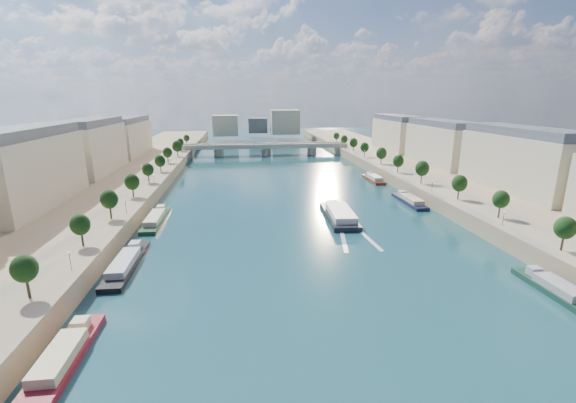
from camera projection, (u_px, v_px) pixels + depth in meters
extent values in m
plane|color=#0B3033|center=(287.00, 199.00, 152.49)|extent=(700.00, 700.00, 0.00)
cube|color=#9E8460|center=(95.00, 198.00, 143.21)|extent=(44.00, 520.00, 5.00)
cube|color=#9E8460|center=(458.00, 187.00, 160.46)|extent=(44.00, 520.00, 5.00)
cube|color=gray|center=(136.00, 190.00, 144.33)|extent=(14.00, 520.00, 0.10)
cube|color=gray|center=(424.00, 182.00, 157.99)|extent=(14.00, 520.00, 0.10)
cylinder|color=#382B1E|center=(26.00, 292.00, 65.60)|extent=(0.50, 0.50, 3.82)
ellipsoid|color=black|center=(22.00, 273.00, 64.65)|extent=(4.80, 4.80, 5.52)
cylinder|color=#382B1E|center=(81.00, 241.00, 88.57)|extent=(0.50, 0.50, 3.82)
ellipsoid|color=black|center=(78.00, 226.00, 87.62)|extent=(4.80, 4.80, 5.52)
cylinder|color=#382B1E|center=(113.00, 211.00, 111.54)|extent=(0.50, 0.50, 3.82)
ellipsoid|color=black|center=(112.00, 199.00, 110.59)|extent=(4.80, 4.80, 5.52)
cylinder|color=#382B1E|center=(134.00, 192.00, 134.51)|extent=(0.50, 0.50, 3.82)
ellipsoid|color=black|center=(133.00, 182.00, 133.56)|extent=(4.80, 4.80, 5.52)
cylinder|color=#382B1E|center=(150.00, 178.00, 157.48)|extent=(0.50, 0.50, 3.82)
ellipsoid|color=black|center=(149.00, 169.00, 156.54)|extent=(4.80, 4.80, 5.52)
cylinder|color=#382B1E|center=(161.00, 168.00, 180.45)|extent=(0.50, 0.50, 3.82)
ellipsoid|color=black|center=(160.00, 160.00, 179.51)|extent=(4.80, 4.80, 5.52)
cylinder|color=#382B1E|center=(170.00, 160.00, 203.43)|extent=(0.50, 0.50, 3.82)
ellipsoid|color=black|center=(169.00, 153.00, 202.48)|extent=(4.80, 4.80, 5.52)
cylinder|color=#382B1E|center=(177.00, 153.00, 226.40)|extent=(0.50, 0.50, 3.82)
ellipsoid|color=black|center=(176.00, 147.00, 225.45)|extent=(4.80, 4.80, 5.52)
cylinder|color=#382B1E|center=(182.00, 148.00, 249.37)|extent=(0.50, 0.50, 3.82)
ellipsoid|color=black|center=(182.00, 142.00, 248.42)|extent=(4.80, 4.80, 5.52)
cylinder|color=#382B1E|center=(187.00, 144.00, 272.34)|extent=(0.50, 0.50, 3.82)
ellipsoid|color=black|center=(187.00, 138.00, 271.40)|extent=(4.80, 4.80, 5.52)
cylinder|color=#382B1E|center=(569.00, 245.00, 86.43)|extent=(0.50, 0.50, 3.82)
ellipsoid|color=black|center=(572.00, 230.00, 85.48)|extent=(4.80, 4.80, 5.52)
cylinder|color=#382B1E|center=(500.00, 214.00, 109.40)|extent=(0.50, 0.50, 3.82)
ellipsoid|color=black|center=(502.00, 201.00, 108.45)|extent=(4.80, 4.80, 5.52)
cylinder|color=#382B1E|center=(454.00, 193.00, 132.37)|extent=(0.50, 0.50, 3.82)
ellipsoid|color=black|center=(456.00, 183.00, 131.42)|extent=(4.80, 4.80, 5.52)
cylinder|color=#382B1E|center=(422.00, 179.00, 155.34)|extent=(0.50, 0.50, 3.82)
ellipsoid|color=black|center=(423.00, 170.00, 154.40)|extent=(4.80, 4.80, 5.52)
cylinder|color=#382B1E|center=(399.00, 168.00, 178.32)|extent=(0.50, 0.50, 3.82)
ellipsoid|color=black|center=(399.00, 161.00, 177.37)|extent=(4.80, 4.80, 5.52)
cylinder|color=#382B1E|center=(380.00, 160.00, 201.29)|extent=(0.50, 0.50, 3.82)
ellipsoid|color=black|center=(381.00, 153.00, 200.34)|extent=(4.80, 4.80, 5.52)
cylinder|color=#382B1E|center=(366.00, 154.00, 224.26)|extent=(0.50, 0.50, 3.82)
ellipsoid|color=black|center=(366.00, 148.00, 223.31)|extent=(4.80, 4.80, 5.52)
cylinder|color=#382B1E|center=(354.00, 148.00, 247.23)|extent=(0.50, 0.50, 3.82)
ellipsoid|color=black|center=(354.00, 143.00, 246.28)|extent=(4.80, 4.80, 5.52)
cylinder|color=#382B1E|center=(344.00, 144.00, 270.20)|extent=(0.50, 0.50, 3.82)
ellipsoid|color=black|center=(344.00, 139.00, 269.26)|extent=(4.80, 4.80, 5.52)
cylinder|color=#382B1E|center=(336.00, 140.00, 293.18)|extent=(0.50, 0.50, 3.82)
ellipsoid|color=black|center=(336.00, 136.00, 292.23)|extent=(4.80, 4.80, 5.52)
cylinder|color=black|center=(70.00, 262.00, 77.36)|extent=(0.14, 0.14, 4.00)
sphere|color=#FFE5B2|center=(69.00, 252.00, 76.80)|extent=(0.36, 0.36, 0.36)
cylinder|color=black|center=(126.00, 207.00, 115.64)|extent=(0.14, 0.14, 4.00)
sphere|color=#FFE5B2|center=(125.00, 200.00, 115.09)|extent=(0.36, 0.36, 0.36)
cylinder|color=black|center=(154.00, 180.00, 153.93)|extent=(0.14, 0.14, 4.00)
sphere|color=#FFE5B2|center=(153.00, 174.00, 153.38)|extent=(0.36, 0.36, 0.36)
cylinder|color=black|center=(171.00, 163.00, 192.22)|extent=(0.14, 0.14, 4.00)
sphere|color=#FFE5B2|center=(170.00, 159.00, 191.66)|extent=(0.36, 0.36, 0.36)
cylinder|color=black|center=(182.00, 152.00, 230.50)|extent=(0.14, 0.14, 4.00)
sphere|color=#FFE5B2|center=(182.00, 148.00, 229.95)|extent=(0.36, 0.36, 0.36)
cylinder|color=black|center=(503.00, 219.00, 104.29)|extent=(0.14, 0.14, 4.00)
sphere|color=#FFE5B2|center=(504.00, 212.00, 103.74)|extent=(0.36, 0.36, 0.36)
cylinder|color=black|center=(432.00, 186.00, 142.58)|extent=(0.14, 0.14, 4.00)
sphere|color=#FFE5B2|center=(433.00, 181.00, 142.02)|extent=(0.36, 0.36, 0.36)
cylinder|color=black|center=(391.00, 167.00, 180.86)|extent=(0.14, 0.14, 4.00)
sphere|color=#FFE5B2|center=(391.00, 163.00, 180.31)|extent=(0.36, 0.36, 0.36)
cylinder|color=black|center=(364.00, 155.00, 219.15)|extent=(0.14, 0.14, 4.00)
sphere|color=#FFE5B2|center=(365.00, 151.00, 218.60)|extent=(0.36, 0.36, 0.36)
cylinder|color=black|center=(346.00, 146.00, 257.44)|extent=(0.14, 0.14, 4.00)
sphere|color=#FFE5B2|center=(346.00, 143.00, 256.88)|extent=(0.36, 0.36, 0.36)
cube|color=beige|center=(28.00, 175.00, 122.09)|extent=(16.00, 52.00, 20.00)
cube|color=#474C54|center=(21.00, 138.00, 119.03)|extent=(14.72, 50.44, 3.20)
cube|color=beige|center=(94.00, 151.00, 177.60)|extent=(16.00, 52.00, 20.00)
cube|color=#474C54|center=(90.00, 125.00, 174.54)|extent=(14.72, 50.44, 3.20)
cube|color=beige|center=(128.00, 138.00, 233.12)|extent=(16.00, 52.00, 20.00)
cube|color=#474C54|center=(126.00, 118.00, 230.06)|extent=(14.72, 50.44, 3.20)
cube|color=beige|center=(520.00, 164.00, 142.45)|extent=(16.00, 52.00, 20.00)
cube|color=#474C54|center=(525.00, 132.00, 139.39)|extent=(14.72, 50.44, 3.20)
cube|color=beige|center=(441.00, 145.00, 197.96)|extent=(16.00, 52.00, 20.00)
cube|color=#474C54|center=(443.00, 122.00, 194.91)|extent=(14.72, 50.44, 3.20)
cube|color=beige|center=(396.00, 134.00, 253.48)|extent=(16.00, 52.00, 20.00)
cube|color=#474C54|center=(398.00, 116.00, 250.42)|extent=(14.72, 50.44, 3.20)
cube|color=beige|center=(226.00, 125.00, 346.21)|extent=(22.00, 18.00, 18.00)
cube|color=beige|center=(285.00, 122.00, 361.85)|extent=(26.00, 20.00, 22.00)
cube|color=#474C54|center=(258.00, 125.00, 374.26)|extent=(18.00, 16.00, 14.00)
cube|color=#C1B79E|center=(266.00, 146.00, 263.74)|extent=(112.00, 11.00, 2.20)
cube|color=#C1B79E|center=(267.00, 145.00, 258.56)|extent=(112.00, 0.80, 0.90)
cube|color=#C1B79E|center=(266.00, 143.00, 268.13)|extent=(112.00, 0.80, 0.90)
cylinder|color=#C1B79E|center=(219.00, 152.00, 260.88)|extent=(6.40, 6.40, 5.00)
cylinder|color=#C1B79E|center=(266.00, 152.00, 264.71)|extent=(6.40, 6.40, 5.00)
cylinder|color=#C1B79E|center=(312.00, 151.00, 268.55)|extent=(6.40, 6.40, 5.00)
cube|color=#C1B79E|center=(189.00, 153.00, 258.49)|extent=(6.00, 12.00, 5.00)
cube|color=#C1B79E|center=(340.00, 150.00, 270.94)|extent=(6.00, 12.00, 5.00)
cube|color=black|center=(339.00, 216.00, 128.65)|extent=(10.28, 30.34, 2.14)
cube|color=white|center=(341.00, 212.00, 125.83)|extent=(8.13, 19.81, 1.92)
cube|color=white|center=(333.00, 203.00, 136.71)|extent=(4.47, 3.83, 1.80)
cube|color=silver|center=(343.00, 235.00, 112.11)|extent=(5.86, 25.79, 0.04)
cube|color=silver|center=(364.00, 234.00, 112.88)|extent=(2.85, 26.02, 0.04)
cube|color=maroon|center=(66.00, 358.00, 59.01)|extent=(5.00, 21.68, 1.80)
cube|color=beige|center=(59.00, 356.00, 56.90)|extent=(4.10, 11.93, 1.60)
cube|color=beige|center=(81.00, 324.00, 64.76)|extent=(2.50, 2.60, 1.80)
cube|color=black|center=(127.00, 265.00, 91.68)|extent=(5.00, 27.22, 1.80)
cube|color=#B1B7BE|center=(124.00, 262.00, 89.15)|extent=(4.10, 14.97, 1.60)
cube|color=#B1B7BE|center=(135.00, 245.00, 99.02)|extent=(2.50, 3.27, 1.80)
cube|color=#183E25|center=(157.00, 220.00, 124.71)|extent=(5.00, 27.50, 1.80)
cube|color=beige|center=(155.00, 217.00, 122.16)|extent=(4.10, 15.12, 1.60)
cube|color=beige|center=(161.00, 208.00, 132.14)|extent=(2.50, 3.30, 1.80)
cube|color=#153629|center=(553.00, 291.00, 79.56)|extent=(5.00, 18.82, 1.80)
cube|color=#95969D|center=(560.00, 287.00, 77.67)|extent=(4.10, 10.35, 1.60)
cube|color=#95969D|center=(534.00, 271.00, 84.49)|extent=(2.50, 2.26, 1.80)
cube|color=#171933|center=(409.00, 202.00, 146.29)|extent=(5.00, 23.19, 1.80)
cube|color=#C1B191|center=(412.00, 199.00, 144.07)|extent=(4.10, 12.75, 1.60)
cube|color=#C1B191|center=(402.00, 193.00, 152.48)|extent=(2.50, 2.78, 1.80)
cube|color=maroon|center=(373.00, 180.00, 185.09)|extent=(5.00, 20.97, 1.80)
cube|color=silver|center=(375.00, 177.00, 183.04)|extent=(4.10, 11.53, 1.60)
cube|color=silver|center=(369.00, 174.00, 190.64)|extent=(2.50, 2.52, 1.80)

